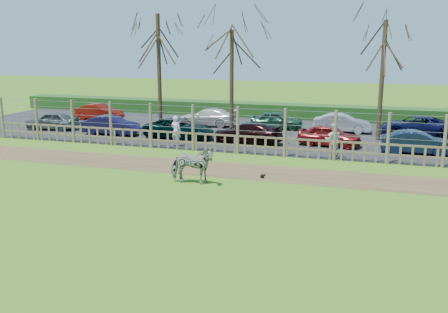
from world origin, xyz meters
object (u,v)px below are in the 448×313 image
(visitor_a, at_px, (176,131))
(car_3, at_px, (247,133))
(zebra, at_px, (192,165))
(car_2, at_px, (179,129))
(crow, at_px, (262,176))
(visitor_b, at_px, (333,140))
(tree_mid, at_px, (232,57))
(car_0, at_px, (52,121))
(car_12, at_px, (415,126))
(tree_right, at_px, (384,51))
(car_9, at_px, (207,117))
(car_1, at_px, (111,125))
(car_10, at_px, (276,120))
(car_5, at_px, (417,143))
(car_11, at_px, (342,123))
(car_7, at_px, (99,112))
(tree_left, at_px, (158,45))
(car_4, at_px, (329,135))

(visitor_a, bearing_deg, car_3, -137.51)
(zebra, relative_size, car_2, 0.44)
(crow, xyz_separation_m, car_3, (-2.62, 7.16, 0.54))
(visitor_b, distance_m, car_3, 5.52)
(tree_mid, xyz_separation_m, car_0, (-11.91, -2.21, -4.23))
(crow, relative_size, car_3, 0.06)
(car_2, height_order, car_12, same)
(zebra, bearing_deg, car_2, 18.89)
(tree_right, relative_size, car_0, 2.09)
(tree_mid, distance_m, car_9, 5.49)
(car_1, relative_size, car_10, 1.03)
(car_0, xyz_separation_m, car_5, (22.91, -0.66, 0.00))
(car_11, bearing_deg, car_7, 88.02)
(tree_right, relative_size, car_2, 1.70)
(crow, bearing_deg, car_7, 141.40)
(car_9, xyz_separation_m, car_10, (4.90, 0.20, 0.00))
(visitor_a, distance_m, visitor_b, 8.65)
(tree_left, height_order, car_3, tree_left)
(visitor_b, bearing_deg, car_9, -47.06)
(crow, height_order, car_0, car_0)
(car_0, distance_m, car_3, 13.70)
(tree_left, relative_size, car_10, 2.24)
(car_2, distance_m, car_10, 7.18)
(tree_mid, relative_size, car_7, 1.87)
(tree_right, relative_size, car_5, 2.02)
(visitor_b, distance_m, car_4, 2.80)
(car_4, xyz_separation_m, car_11, (0.31, 4.76, 0.00))
(car_4, relative_size, car_11, 0.97)
(tree_mid, distance_m, tree_right, 9.02)
(car_2, height_order, car_10, same)
(car_9, relative_size, car_10, 1.17)
(car_4, distance_m, car_5, 4.65)
(tree_left, bearing_deg, car_4, -5.97)
(crow, relative_size, car_12, 0.06)
(zebra, xyz_separation_m, crow, (2.57, 1.75, -0.70))
(car_2, relative_size, car_5, 1.19)
(visitor_a, relative_size, car_0, 0.49)
(visitor_b, height_order, car_2, visitor_b)
(car_5, xyz_separation_m, car_7, (-22.19, 5.40, 0.00))
(visitor_b, distance_m, car_7, 19.52)
(car_3, distance_m, car_4, 4.67)
(tree_mid, relative_size, car_2, 1.58)
(car_4, distance_m, car_9, 10.02)
(car_4, height_order, car_11, same)
(zebra, relative_size, car_4, 0.54)
(car_11, bearing_deg, car_1, 108.80)
(car_10, bearing_deg, tree_right, -113.00)
(car_2, bearing_deg, car_12, -64.04)
(car_5, xyz_separation_m, car_11, (-4.28, 5.50, 0.00))
(car_1, relative_size, car_4, 1.03)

